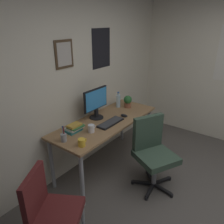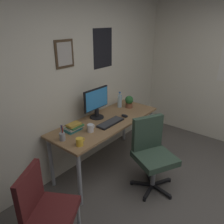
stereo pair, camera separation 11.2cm
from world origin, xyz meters
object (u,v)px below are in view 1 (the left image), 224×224
computer_mouse (124,116)px  coffee_mug_far (91,128)px  side_chair (50,209)px  coffee_mug_near (82,142)px  monitor (96,102)px  potted_plant (128,101)px  book_stack_left (74,128)px  keyboard (111,123)px  office_chair (152,150)px  water_bottle (118,101)px  pen_cup (64,137)px

computer_mouse → coffee_mug_far: size_ratio=0.93×
side_chair → coffee_mug_near: side_chair is taller
monitor → potted_plant: bearing=-12.4°
coffee_mug_far → book_stack_left: book_stack_left is taller
side_chair → potted_plant: 2.03m
side_chair → potted_plant: bearing=13.0°
side_chair → monitor: monitor is taller
book_stack_left → computer_mouse: bearing=-18.2°
keyboard → coffee_mug_near: size_ratio=3.57×
keyboard → book_stack_left: size_ratio=1.86×
monitor → keyboard: bearing=-95.8°
monitor → keyboard: (-0.03, -0.28, -0.23)m
keyboard → potted_plant: size_ratio=2.21×
office_chair → book_stack_left: 1.04m
keyboard → book_stack_left: (-0.45, 0.23, 0.04)m
computer_mouse → water_bottle: water_bottle is taller
side_chair → monitor: size_ratio=1.90×
coffee_mug_near → potted_plant: bearing=10.4°
office_chair → keyboard: office_chair is taller
pen_cup → water_bottle: bearing=5.8°
computer_mouse → book_stack_left: (-0.75, 0.25, 0.03)m
monitor → water_bottle: monitor is taller
computer_mouse → side_chair: bearing=-170.0°
coffee_mug_far → potted_plant: (0.98, 0.10, 0.05)m
coffee_mug_far → computer_mouse: bearing=-5.8°
side_chair → coffee_mug_far: size_ratio=7.42×
office_chair → coffee_mug_near: bearing=145.4°
water_bottle → potted_plant: (0.08, -0.13, -0.00)m
monitor → computer_mouse: bearing=-48.0°
keyboard → computer_mouse: computer_mouse is taller
potted_plant → pen_cup: 1.35m
coffee_mug_near → pen_cup: size_ratio=0.60×
side_chair → water_bottle: bearing=17.2°
office_chair → monitor: monitor is taller
computer_mouse → pen_cup: 1.02m
office_chair → coffee_mug_far: bearing=123.6°
coffee_mug_far → potted_plant: bearing=5.9°
computer_mouse → potted_plant: potted_plant is taller
office_chair → coffee_mug_far: (-0.43, 0.65, 0.28)m
water_bottle → computer_mouse: bearing=-132.0°
book_stack_left → office_chair: bearing=-56.8°
office_chair → monitor: 1.01m
keyboard → computer_mouse: size_ratio=3.91×
computer_mouse → pen_cup: pen_cup is taller
monitor → computer_mouse: (0.27, -0.30, -0.22)m
potted_plant → book_stack_left: size_ratio=0.84×
coffee_mug_far → water_bottle: bearing=14.3°
office_chair → coffee_mug_far: office_chair is taller
computer_mouse → potted_plant: bearing=25.9°
office_chair → water_bottle: 1.06m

